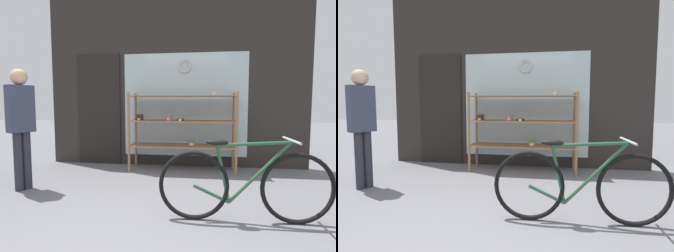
# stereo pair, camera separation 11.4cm
# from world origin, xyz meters

# --- Properties ---
(ground_plane) EXTENTS (30.00, 30.00, 0.00)m
(ground_plane) POSITION_xyz_m (0.00, 0.00, 0.00)
(ground_plane) COLOR slate
(storefront_facade) EXTENTS (4.84, 0.13, 3.75)m
(storefront_facade) POSITION_xyz_m (-0.04, 2.80, 1.81)
(storefront_facade) COLOR #2D2826
(storefront_facade) RESTS_ON ground_plane
(display_case) EXTENTS (1.83, 0.51, 1.38)m
(display_case) POSITION_xyz_m (0.17, 2.41, 0.84)
(display_case) COLOR #8E6642
(display_case) RESTS_ON ground_plane
(bicycle) EXTENTS (1.71, 0.46, 0.84)m
(bicycle) POSITION_xyz_m (0.96, 0.48, 0.38)
(bicycle) COLOR black
(bicycle) RESTS_ON ground_plane
(pedestrian) EXTENTS (0.32, 0.37, 1.63)m
(pedestrian) POSITION_xyz_m (-1.88, 1.08, 0.96)
(pedestrian) COLOR #282833
(pedestrian) RESTS_ON ground_plane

